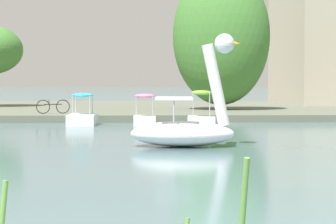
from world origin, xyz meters
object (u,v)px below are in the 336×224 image
at_px(pedal_boat_cyan, 83,116).
at_px(tree_willow_near_path, 221,36).
at_px(swan_boat, 187,125).
at_px(pedal_boat_lime, 201,115).
at_px(pedal_boat_pink, 145,116).
at_px(bicycle_parked, 53,107).

xyz_separation_m(pedal_boat_cyan, tree_willow_near_path, (7.31, 8.50, 4.20)).
xyz_separation_m(swan_boat, tree_willow_near_path, (3.28, 18.77, 3.98)).
bearing_deg(tree_willow_near_path, pedal_boat_lime, -102.71).
distance_m(pedal_boat_pink, tree_willow_near_path, 10.43).
distance_m(swan_boat, pedal_boat_lime, 10.39).
bearing_deg(pedal_boat_cyan, pedal_boat_pink, 1.66).
xyz_separation_m(pedal_boat_pink, tree_willow_near_path, (4.50, 8.42, 4.22)).
distance_m(pedal_boat_pink, pedal_boat_cyan, 2.81).
distance_m(pedal_boat_lime, pedal_boat_cyan, 5.40).
bearing_deg(bicycle_parked, pedal_boat_pink, -38.25).
bearing_deg(pedal_boat_cyan, pedal_boat_lime, 0.22).
bearing_deg(pedal_boat_pink, pedal_boat_lime, -1.34).
height_order(pedal_boat_lime, pedal_boat_cyan, pedal_boat_lime).
xyz_separation_m(swan_boat, pedal_boat_lime, (1.37, 10.30, -0.21)).
height_order(pedal_boat_lime, pedal_boat_pink, pedal_boat_lime).
height_order(swan_boat, tree_willow_near_path, tree_willow_near_path).
bearing_deg(tree_willow_near_path, bicycle_parked, -152.53).
xyz_separation_m(pedal_boat_lime, pedal_boat_pink, (-2.59, 0.06, -0.02)).
distance_m(tree_willow_near_path, bicycle_parked, 11.03).
distance_m(swan_boat, tree_willow_near_path, 19.47).
height_order(swan_boat, pedal_boat_lime, swan_boat).
bearing_deg(pedal_boat_pink, bicycle_parked, 141.75).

